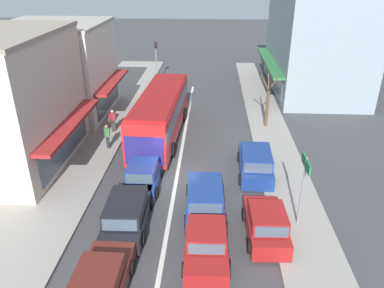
{
  "coord_description": "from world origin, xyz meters",
  "views": [
    {
      "loc": [
        1.89,
        -18.26,
        11.04
      ],
      "look_at": [
        0.77,
        2.21,
        1.2
      ],
      "focal_mm": 35.0,
      "sensor_mm": 36.0,
      "label": 1
    }
  ],
  "objects_px": {
    "directional_road_sign": "(304,176)",
    "pedestrian_browsing_midblock": "(107,135)",
    "hatchback_behind_bus_near": "(143,176)",
    "parked_wagon_kerb_second": "(255,163)",
    "sedan_queue_gap_filler": "(206,242)",
    "sedan_adjacent_lane_lead": "(100,285)",
    "wagon_behind_bus_mid": "(205,199)",
    "parked_hatchback_kerb_front": "(266,224)",
    "pedestrian_with_handbag_near": "(113,119)",
    "wagon_queue_far_back": "(127,213)",
    "street_tree_right": "(268,103)",
    "city_bus": "(161,112)",
    "traffic_light_downstreet": "(156,55)"
  },
  "relations": [
    {
      "from": "directional_road_sign",
      "to": "pedestrian_browsing_midblock",
      "type": "bearing_deg",
      "value": 145.78
    },
    {
      "from": "hatchback_behind_bus_near",
      "to": "parked_wagon_kerb_second",
      "type": "distance_m",
      "value": 6.46
    },
    {
      "from": "hatchback_behind_bus_near",
      "to": "directional_road_sign",
      "type": "bearing_deg",
      "value": -20.85
    },
    {
      "from": "sedan_queue_gap_filler",
      "to": "sedan_adjacent_lane_lead",
      "type": "distance_m",
      "value": 4.53
    },
    {
      "from": "sedan_adjacent_lane_lead",
      "to": "wagon_behind_bus_mid",
      "type": "xyz_separation_m",
      "value": [
        3.65,
        5.58,
        0.08
      ]
    },
    {
      "from": "parked_wagon_kerb_second",
      "to": "pedestrian_browsing_midblock",
      "type": "bearing_deg",
      "value": 164.1
    },
    {
      "from": "sedan_queue_gap_filler",
      "to": "sedan_adjacent_lane_lead",
      "type": "height_order",
      "value": "same"
    },
    {
      "from": "parked_hatchback_kerb_front",
      "to": "parked_wagon_kerb_second",
      "type": "bearing_deg",
      "value": 89.21
    },
    {
      "from": "sedan_adjacent_lane_lead",
      "to": "pedestrian_with_handbag_near",
      "type": "distance_m",
      "value": 15.17
    },
    {
      "from": "sedan_adjacent_lane_lead",
      "to": "directional_road_sign",
      "type": "xyz_separation_m",
      "value": [
        8.0,
        4.71,
        2.01
      ]
    },
    {
      "from": "wagon_queue_far_back",
      "to": "pedestrian_with_handbag_near",
      "type": "relative_size",
      "value": 2.78
    },
    {
      "from": "street_tree_right",
      "to": "pedestrian_browsing_midblock",
      "type": "distance_m",
      "value": 11.74
    },
    {
      "from": "street_tree_right",
      "to": "directional_road_sign",
      "type": "bearing_deg",
      "value": -89.82
    },
    {
      "from": "city_bus",
      "to": "street_tree_right",
      "type": "bearing_deg",
      "value": 16.08
    },
    {
      "from": "wagon_queue_far_back",
      "to": "pedestrian_with_handbag_near",
      "type": "bearing_deg",
      "value": 107.28
    },
    {
      "from": "sedan_adjacent_lane_lead",
      "to": "wagon_behind_bus_mid",
      "type": "relative_size",
      "value": 0.93
    },
    {
      "from": "hatchback_behind_bus_near",
      "to": "pedestrian_with_handbag_near",
      "type": "relative_size",
      "value": 2.28
    },
    {
      "from": "hatchback_behind_bus_near",
      "to": "pedestrian_with_handbag_near",
      "type": "height_order",
      "value": "pedestrian_with_handbag_near"
    },
    {
      "from": "city_bus",
      "to": "parked_hatchback_kerb_front",
      "type": "distance_m",
      "value": 12.21
    },
    {
      "from": "pedestrian_browsing_midblock",
      "to": "street_tree_right",
      "type": "bearing_deg",
      "value": 22.33
    },
    {
      "from": "hatchback_behind_bus_near",
      "to": "pedestrian_with_handbag_near",
      "type": "bearing_deg",
      "value": 115.64
    },
    {
      "from": "city_bus",
      "to": "traffic_light_downstreet",
      "type": "bearing_deg",
      "value": 99.21
    },
    {
      "from": "parked_hatchback_kerb_front",
      "to": "directional_road_sign",
      "type": "xyz_separation_m",
      "value": [
        1.61,
        0.9,
        1.97
      ]
    },
    {
      "from": "sedan_adjacent_lane_lead",
      "to": "street_tree_right",
      "type": "height_order",
      "value": "street_tree_right"
    },
    {
      "from": "parked_hatchback_kerb_front",
      "to": "traffic_light_downstreet",
      "type": "distance_m",
      "value": 25.61
    },
    {
      "from": "parked_wagon_kerb_second",
      "to": "hatchback_behind_bus_near",
      "type": "bearing_deg",
      "value": -163.94
    },
    {
      "from": "hatchback_behind_bus_near",
      "to": "wagon_behind_bus_mid",
      "type": "xyz_separation_m",
      "value": [
        3.39,
        -2.08,
        0.04
      ]
    },
    {
      "from": "wagon_behind_bus_mid",
      "to": "parked_wagon_kerb_second",
      "type": "xyz_separation_m",
      "value": [
        2.81,
        3.87,
        0.0
      ]
    },
    {
      "from": "city_bus",
      "to": "wagon_behind_bus_mid",
      "type": "distance_m",
      "value": 9.45
    },
    {
      "from": "wagon_behind_bus_mid",
      "to": "directional_road_sign",
      "type": "height_order",
      "value": "directional_road_sign"
    },
    {
      "from": "sedan_queue_gap_filler",
      "to": "hatchback_behind_bus_near",
      "type": "bearing_deg",
      "value": 124.33
    },
    {
      "from": "wagon_queue_far_back",
      "to": "hatchback_behind_bus_near",
      "type": "relative_size",
      "value": 1.22
    },
    {
      "from": "directional_road_sign",
      "to": "traffic_light_downstreet",
      "type": "bearing_deg",
      "value": 112.95
    },
    {
      "from": "parked_wagon_kerb_second",
      "to": "directional_road_sign",
      "type": "height_order",
      "value": "directional_road_sign"
    },
    {
      "from": "sedan_queue_gap_filler",
      "to": "street_tree_right",
      "type": "height_order",
      "value": "street_tree_right"
    },
    {
      "from": "sedan_adjacent_lane_lead",
      "to": "parked_wagon_kerb_second",
      "type": "height_order",
      "value": "parked_wagon_kerb_second"
    },
    {
      "from": "wagon_behind_bus_mid",
      "to": "directional_road_sign",
      "type": "distance_m",
      "value": 4.84
    },
    {
      "from": "parked_hatchback_kerb_front",
      "to": "traffic_light_downstreet",
      "type": "relative_size",
      "value": 0.89
    },
    {
      "from": "sedan_adjacent_lane_lead",
      "to": "parked_wagon_kerb_second",
      "type": "relative_size",
      "value": 0.93
    },
    {
      "from": "pedestrian_with_handbag_near",
      "to": "pedestrian_browsing_midblock",
      "type": "bearing_deg",
      "value": -83.43
    },
    {
      "from": "city_bus",
      "to": "street_tree_right",
      "type": "relative_size",
      "value": 2.7
    },
    {
      "from": "wagon_behind_bus_mid",
      "to": "parked_wagon_kerb_second",
      "type": "bearing_deg",
      "value": 53.95
    },
    {
      "from": "city_bus",
      "to": "directional_road_sign",
      "type": "height_order",
      "value": "directional_road_sign"
    },
    {
      "from": "wagon_behind_bus_mid",
      "to": "pedestrian_with_handbag_near",
      "type": "xyz_separation_m",
      "value": [
        -6.84,
        9.25,
        0.32
      ]
    },
    {
      "from": "sedan_adjacent_lane_lead",
      "to": "street_tree_right",
      "type": "xyz_separation_m",
      "value": [
        7.96,
        16.55,
        1.23
      ]
    },
    {
      "from": "parked_hatchback_kerb_front",
      "to": "traffic_light_downstreet",
      "type": "xyz_separation_m",
      "value": [
        -8.24,
        24.16,
        2.15
      ]
    },
    {
      "from": "city_bus",
      "to": "parked_hatchback_kerb_front",
      "type": "height_order",
      "value": "city_bus"
    },
    {
      "from": "pedestrian_with_handbag_near",
      "to": "street_tree_right",
      "type": "bearing_deg",
      "value": 8.78
    },
    {
      "from": "wagon_queue_far_back",
      "to": "directional_road_sign",
      "type": "height_order",
      "value": "directional_road_sign"
    },
    {
      "from": "wagon_queue_far_back",
      "to": "traffic_light_downstreet",
      "type": "height_order",
      "value": "traffic_light_downstreet"
    }
  ]
}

